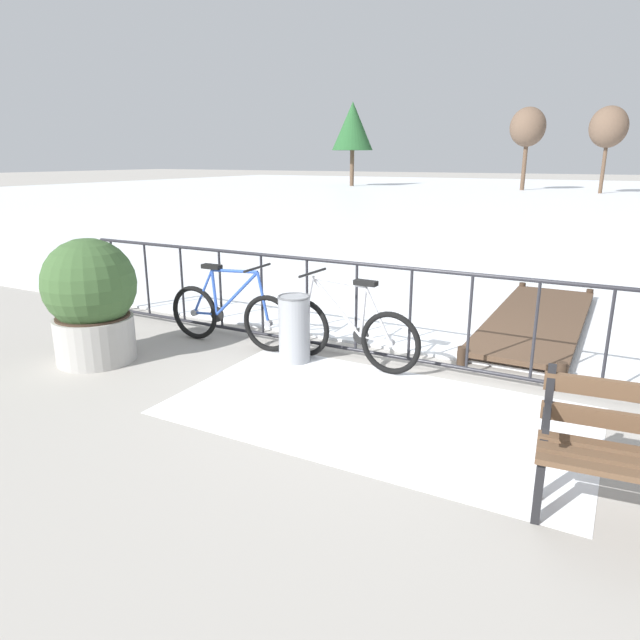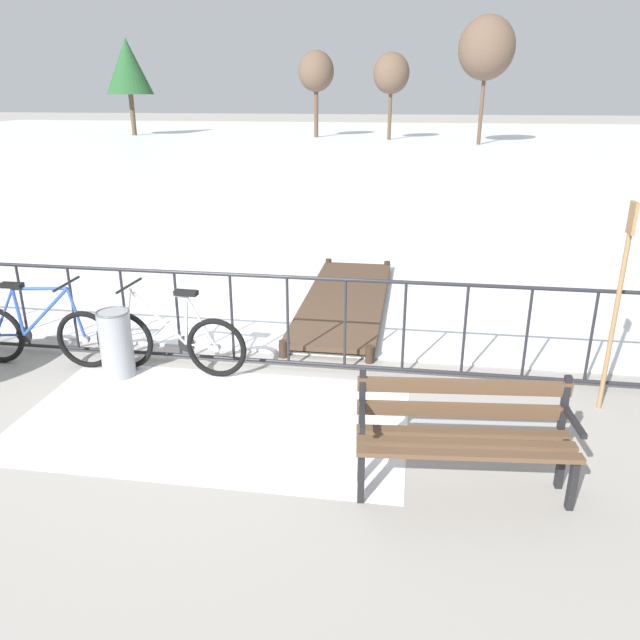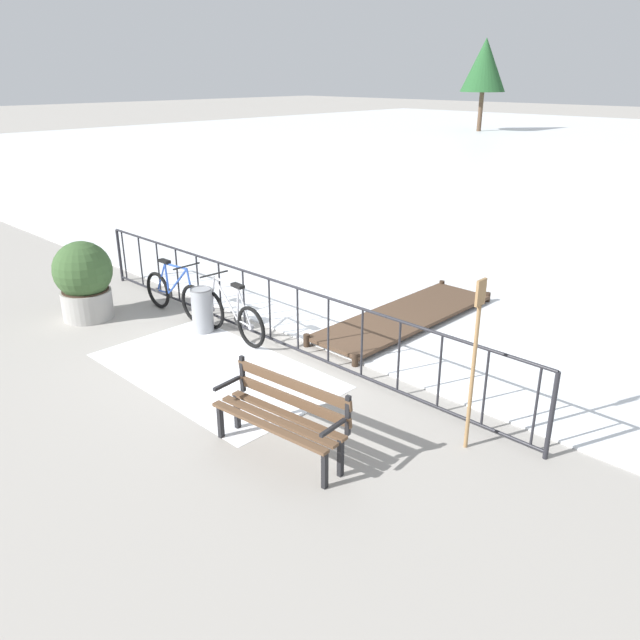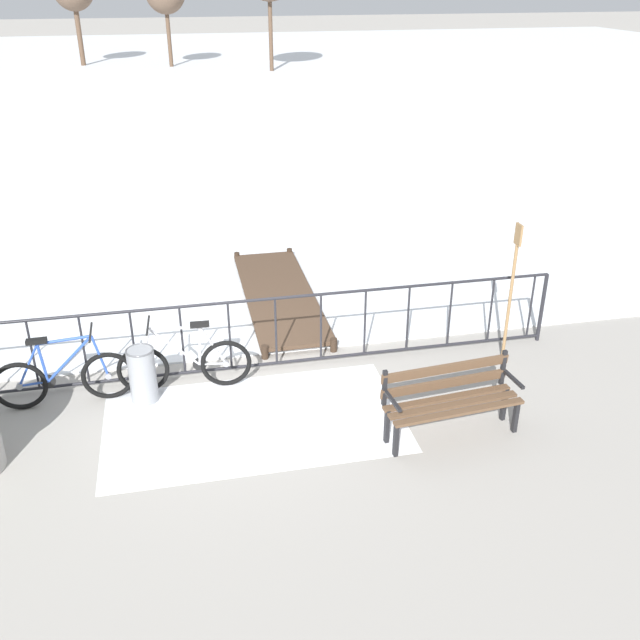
% 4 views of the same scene
% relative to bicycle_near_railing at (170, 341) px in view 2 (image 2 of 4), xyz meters
% --- Properties ---
extents(ground_plane, '(160.00, 160.00, 0.00)m').
position_rel_bicycle_near_railing_xyz_m(ground_plane, '(0.61, 0.28, -0.37)').
color(ground_plane, '#9E9991').
extents(frozen_pond, '(80.00, 56.00, 0.03)m').
position_rel_bicycle_near_railing_xyz_m(frozen_pond, '(0.61, 28.68, -0.35)').
color(frozen_pond, white).
rests_on(frozen_pond, ground).
extents(snow_patch, '(3.58, 2.03, 0.01)m').
position_rel_bicycle_near_railing_xyz_m(snow_patch, '(0.76, -0.92, -0.36)').
color(snow_patch, white).
rests_on(snow_patch, ground).
extents(railing_fence, '(9.06, 0.06, 1.07)m').
position_rel_bicycle_near_railing_xyz_m(railing_fence, '(0.61, 0.28, 0.19)').
color(railing_fence, '#232328').
rests_on(railing_fence, ground).
extents(bicycle_near_railing, '(1.71, 0.52, 0.97)m').
position_rel_bicycle_near_railing_xyz_m(bicycle_near_railing, '(0.00, 0.00, 0.00)').
color(bicycle_near_railing, black).
rests_on(bicycle_near_railing, ground).
extents(bicycle_second, '(1.71, 0.52, 0.97)m').
position_rel_bicycle_near_railing_xyz_m(bicycle_second, '(-1.48, -0.04, 0.00)').
color(bicycle_second, black).
rests_on(bicycle_second, ground).
extents(park_bench, '(1.64, 0.63, 0.89)m').
position_rel_bicycle_near_railing_xyz_m(park_bench, '(2.96, -1.61, 0.14)').
color(park_bench, brown).
rests_on(park_bench, ground).
extents(trash_bin, '(0.35, 0.35, 0.73)m').
position_rel_bicycle_near_railing_xyz_m(trash_bin, '(-0.53, -0.16, 0.00)').
color(trash_bin, gray).
rests_on(trash_bin, ground).
extents(oar_upright, '(0.04, 0.16, 1.98)m').
position_rel_bicycle_near_railing_xyz_m(oar_upright, '(4.36, -0.13, 0.77)').
color(oar_upright, '#937047').
rests_on(oar_upright, ground).
extents(wooden_dock, '(1.10, 3.77, 0.20)m').
position_rel_bicycle_near_railing_xyz_m(wooden_dock, '(1.60, 2.41, -0.25)').
color(wooden_dock, '#4C3828').
rests_on(wooden_dock, ground).
extents(tree_far_west, '(2.28, 2.28, 5.32)m').
position_rel_bicycle_near_railing_xyz_m(tree_far_west, '(-4.22, 35.82, 3.65)').
color(tree_far_west, brown).
rests_on(tree_far_west, ground).
extents(tree_west_mid, '(2.18, 2.18, 5.08)m').
position_rel_bicycle_near_railing_xyz_m(tree_west_mid, '(0.63, 34.25, 3.49)').
color(tree_west_mid, brown).
rests_on(tree_west_mid, ground).
extents(tree_centre, '(3.09, 3.09, 6.17)m').
position_rel_bicycle_near_railing_xyz_m(tree_centre, '(-16.85, 35.71, 4.03)').
color(tree_centre, brown).
rests_on(tree_centre, ground).
extents(tree_east_mid, '(3.01, 3.01, 6.71)m').
position_rel_bicycle_near_railing_xyz_m(tree_east_mid, '(5.83, 31.25, 4.67)').
color(tree_east_mid, brown).
rests_on(tree_east_mid, ground).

